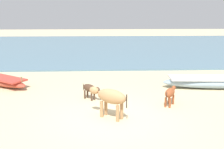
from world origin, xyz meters
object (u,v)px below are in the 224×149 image
object	(u,v)px
fishing_boat_2	(218,82)
calf_far_dark	(90,89)
calf_near_rust	(170,93)
cow_adult_tan	(110,97)

from	to	relation	value
fishing_boat_2	calf_far_dark	world-z (taller)	fishing_boat_2
calf_near_rust	calf_far_dark	size ratio (longest dim) A/B	1.22
cow_adult_tan	calf_near_rust	distance (m)	2.47
cow_adult_tan	calf_near_rust	bearing A→B (deg)	-117.29
cow_adult_tan	calf_far_dark	xyz separation A→B (m)	(-0.72, 1.85, -0.26)
fishing_boat_2	calf_far_dark	xyz separation A→B (m)	(-5.66, -1.37, 0.17)
fishing_boat_2	cow_adult_tan	xyz separation A→B (m)	(-4.94, -3.22, 0.43)
cow_adult_tan	calf_far_dark	distance (m)	2.00
cow_adult_tan	calf_far_dark	world-z (taller)	cow_adult_tan
cow_adult_tan	calf_near_rust	world-z (taller)	cow_adult_tan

